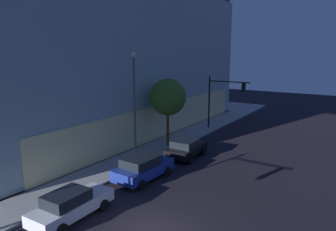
{
  "coord_description": "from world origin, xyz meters",
  "views": [
    {
      "loc": [
        -10.95,
        -8.15,
        8.57
      ],
      "look_at": [
        8.91,
        4.79,
        3.79
      ],
      "focal_mm": 33.54,
      "sensor_mm": 36.0,
      "label": 1
    }
  ],
  "objects_px": {
    "traffic_light_far_corner": "(222,94)",
    "car_black": "(186,148)",
    "car_white": "(71,205)",
    "street_lamp_sidewalk": "(134,94)",
    "modern_building": "(74,49)",
    "sidewalk_tree": "(168,97)",
    "car_blue": "(143,168)"
  },
  "relations": [
    {
      "from": "traffic_light_far_corner",
      "to": "car_black",
      "type": "distance_m",
      "value": 10.78
    },
    {
      "from": "traffic_light_far_corner",
      "to": "car_white",
      "type": "height_order",
      "value": "traffic_light_far_corner"
    },
    {
      "from": "street_lamp_sidewalk",
      "to": "traffic_light_far_corner",
      "type": "bearing_deg",
      "value": -6.8
    },
    {
      "from": "modern_building",
      "to": "car_black",
      "type": "bearing_deg",
      "value": -103.14
    },
    {
      "from": "car_black",
      "to": "modern_building",
      "type": "bearing_deg",
      "value": 76.86
    },
    {
      "from": "street_lamp_sidewalk",
      "to": "sidewalk_tree",
      "type": "relative_size",
      "value": 1.38
    },
    {
      "from": "car_white",
      "to": "car_blue",
      "type": "height_order",
      "value": "car_blue"
    },
    {
      "from": "modern_building",
      "to": "car_white",
      "type": "xyz_separation_m",
      "value": [
        -15.93,
        -17.74,
        -8.14
      ]
    },
    {
      "from": "car_white",
      "to": "car_blue",
      "type": "distance_m",
      "value": 6.17
    },
    {
      "from": "car_black",
      "to": "car_white",
      "type": "bearing_deg",
      "value": 179.2
    },
    {
      "from": "car_white",
      "to": "sidewalk_tree",
      "type": "bearing_deg",
      "value": 11.62
    },
    {
      "from": "car_white",
      "to": "car_black",
      "type": "distance_m",
      "value": 11.75
    },
    {
      "from": "modern_building",
      "to": "car_blue",
      "type": "bearing_deg",
      "value": -118.84
    },
    {
      "from": "car_blue",
      "to": "car_black",
      "type": "xyz_separation_m",
      "value": [
        5.58,
        -0.18,
        -0.05
      ]
    },
    {
      "from": "car_blue",
      "to": "car_white",
      "type": "bearing_deg",
      "value": -179.87
    },
    {
      "from": "street_lamp_sidewalk",
      "to": "sidewalk_tree",
      "type": "bearing_deg",
      "value": 0.36
    },
    {
      "from": "car_blue",
      "to": "modern_building",
      "type": "bearing_deg",
      "value": 61.16
    },
    {
      "from": "traffic_light_far_corner",
      "to": "car_black",
      "type": "height_order",
      "value": "traffic_light_far_corner"
    },
    {
      "from": "street_lamp_sidewalk",
      "to": "sidewalk_tree",
      "type": "height_order",
      "value": "street_lamp_sidewalk"
    },
    {
      "from": "modern_building",
      "to": "car_blue",
      "type": "relative_size",
      "value": 7.58
    },
    {
      "from": "car_white",
      "to": "car_blue",
      "type": "xyz_separation_m",
      "value": [
        6.17,
        0.01,
        0.07
      ]
    },
    {
      "from": "modern_building",
      "to": "car_blue",
      "type": "distance_m",
      "value": 21.79
    },
    {
      "from": "street_lamp_sidewalk",
      "to": "car_black",
      "type": "xyz_separation_m",
      "value": [
        2.99,
        -2.92,
        -4.62
      ]
    },
    {
      "from": "traffic_light_far_corner",
      "to": "car_blue",
      "type": "relative_size",
      "value": 1.27
    },
    {
      "from": "street_lamp_sidewalk",
      "to": "car_white",
      "type": "distance_m",
      "value": 10.29
    },
    {
      "from": "street_lamp_sidewalk",
      "to": "car_black",
      "type": "distance_m",
      "value": 6.23
    },
    {
      "from": "traffic_light_far_corner",
      "to": "car_blue",
      "type": "bearing_deg",
      "value": -175.77
    },
    {
      "from": "traffic_light_far_corner",
      "to": "car_white",
      "type": "bearing_deg",
      "value": -176.92
    },
    {
      "from": "modern_building",
      "to": "car_white",
      "type": "bearing_deg",
      "value": -131.92
    },
    {
      "from": "modern_building",
      "to": "street_lamp_sidewalk",
      "type": "distance_m",
      "value": 16.98
    },
    {
      "from": "car_blue",
      "to": "street_lamp_sidewalk",
      "type": "bearing_deg",
      "value": 46.52
    },
    {
      "from": "street_lamp_sidewalk",
      "to": "car_blue",
      "type": "height_order",
      "value": "street_lamp_sidewalk"
    }
  ]
}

